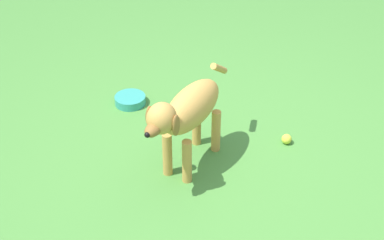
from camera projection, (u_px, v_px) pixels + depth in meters
name	position (u px, v px, depth m)	size (l,w,h in m)	color
ground	(214.00, 174.00, 3.30)	(14.00, 14.00, 0.00)	#478438
dog	(187.00, 112.00, 3.14)	(0.46, 0.81, 0.60)	#C69347
tennis_ball_0	(287.00, 139.00, 3.54)	(0.07, 0.07, 0.07)	#CDD73C
water_bowl	(130.00, 100.00, 3.92)	(0.22, 0.22, 0.06)	teal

